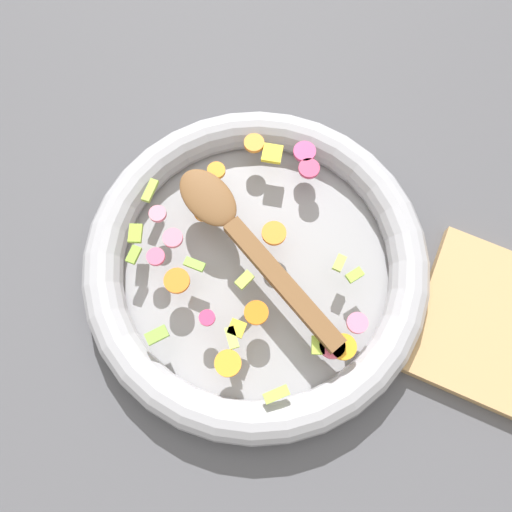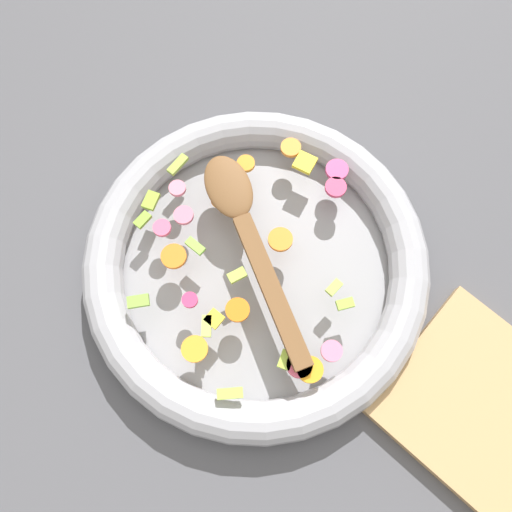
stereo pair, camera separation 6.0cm
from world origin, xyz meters
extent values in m
plane|color=#4C4C51|center=(0.00, 0.00, 0.00)|extent=(4.00, 4.00, 0.00)
cylinder|color=gray|center=(0.00, 0.00, 0.01)|extent=(0.39, 0.39, 0.01)
torus|color=#9E9EA5|center=(0.00, 0.00, 0.03)|extent=(0.44, 0.44, 0.05)
cylinder|color=orange|center=(0.03, -0.06, 0.05)|extent=(0.04, 0.04, 0.01)
cylinder|color=orange|center=(0.01, 0.03, 0.05)|extent=(0.04, 0.04, 0.01)
cylinder|color=orange|center=(-0.09, 0.08, 0.05)|extent=(0.03, 0.03, 0.01)
cylinder|color=orange|center=(0.02, -0.13, 0.05)|extent=(0.04, 0.04, 0.01)
cylinder|color=orange|center=(-0.07, 0.14, 0.05)|extent=(0.03, 0.03, 0.01)
cylinder|color=orange|center=(0.14, -0.06, 0.05)|extent=(0.04, 0.04, 0.01)
cylinder|color=orange|center=(-0.07, -0.07, 0.05)|extent=(0.04, 0.04, 0.01)
cylinder|color=orange|center=(-0.08, 0.02, 0.05)|extent=(0.03, 0.03, 0.01)
cube|color=#94BE40|center=(0.12, 0.02, 0.05)|extent=(0.02, 0.02, 0.01)
cube|color=#88C346|center=(-0.06, -0.04, 0.05)|extent=(0.03, 0.01, 0.01)
cube|color=#81AC41|center=(-0.06, -0.13, 0.05)|extent=(0.03, 0.03, 0.01)
cube|color=#A4C150|center=(0.10, 0.03, 0.05)|extent=(0.01, 0.02, 0.01)
cube|color=#8EAD37|center=(0.11, -0.05, 0.05)|extent=(0.03, 0.02, 0.01)
cube|color=#83B039|center=(-0.14, -0.06, 0.05)|extent=(0.01, 0.02, 0.01)
cube|color=#B9D758|center=(0.02, -0.10, 0.05)|extent=(0.02, 0.03, 0.01)
cube|color=#A6C54A|center=(0.00, -0.03, 0.05)|extent=(0.02, 0.02, 0.01)
cube|color=#96B442|center=(-0.16, 0.02, 0.05)|extent=(0.01, 0.03, 0.01)
cube|color=#8EAE37|center=(-0.15, -0.03, 0.05)|extent=(0.02, 0.03, 0.01)
cube|color=#A3C741|center=(0.11, -0.07, 0.05)|extent=(0.02, 0.02, 0.01)
cube|color=#9EBB48|center=(0.09, -0.14, 0.05)|extent=(0.03, 0.03, 0.01)
cylinder|color=#DB5572|center=(0.12, -0.06, 0.05)|extent=(0.04, 0.04, 0.01)
cylinder|color=#D13F78|center=(0.00, 0.16, 0.05)|extent=(0.04, 0.04, 0.01)
cylinder|color=#DC6E89|center=(-0.10, -0.02, 0.05)|extent=(0.03, 0.03, 0.01)
cylinder|color=pink|center=(0.14, -0.03, 0.05)|extent=(0.03, 0.03, 0.01)
cylinder|color=#CC3B63|center=(0.01, 0.13, 0.05)|extent=(0.04, 0.04, 0.01)
cylinder|color=#D63767|center=(-0.02, -0.09, 0.05)|extent=(0.03, 0.03, 0.01)
cylinder|color=#E6587C|center=(-0.11, -0.05, 0.05)|extent=(0.03, 0.03, 0.01)
cylinder|color=pink|center=(-0.13, 0.00, 0.05)|extent=(0.03, 0.03, 0.01)
cube|color=gold|center=(0.02, -0.09, 0.05)|extent=(0.02, 0.02, 0.01)
cube|color=yellow|center=(-0.04, 0.14, 0.05)|extent=(0.03, 0.03, 0.01)
cube|color=brown|center=(0.04, -0.02, 0.06)|extent=(0.18, 0.11, 0.01)
ellipsoid|color=brown|center=(-0.08, 0.04, 0.06)|extent=(0.11, 0.09, 0.01)
camera|label=1|loc=(0.08, -0.18, 0.62)|focal=35.00mm
camera|label=2|loc=(0.13, -0.14, 0.62)|focal=35.00mm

